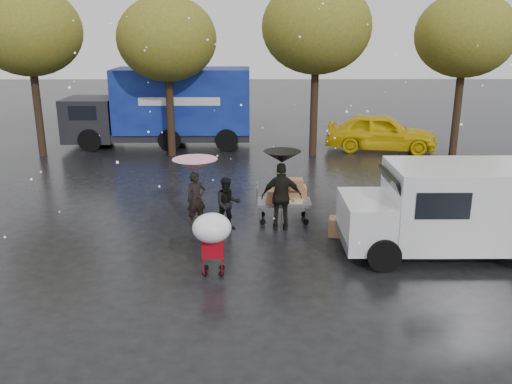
{
  "coord_description": "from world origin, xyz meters",
  "views": [
    {
      "loc": [
        -0.09,
        -12.58,
        5.27
      ],
      "look_at": [
        0.01,
        1.0,
        1.11
      ],
      "focal_mm": 38.0,
      "sensor_mm": 36.0,
      "label": 1
    }
  ],
  "objects_px": {
    "blue_truck": "(165,108)",
    "yellow_taxi": "(381,132)",
    "person_pink": "(196,199)",
    "white_van": "(453,208)",
    "shopping_cart": "(212,231)",
    "vendor_cart": "(287,196)",
    "person_black": "(282,197)"
  },
  "relations": [
    {
      "from": "person_pink",
      "to": "person_black",
      "type": "distance_m",
      "value": 2.34
    },
    {
      "from": "blue_truck",
      "to": "yellow_taxi",
      "type": "relative_size",
      "value": 1.73
    },
    {
      "from": "person_pink",
      "to": "person_black",
      "type": "height_order",
      "value": "person_black"
    },
    {
      "from": "vendor_cart",
      "to": "yellow_taxi",
      "type": "distance_m",
      "value": 10.27
    },
    {
      "from": "blue_truck",
      "to": "shopping_cart",
      "type": "bearing_deg",
      "value": -77.27
    },
    {
      "from": "person_pink",
      "to": "yellow_taxi",
      "type": "relative_size",
      "value": 0.31
    },
    {
      "from": "person_pink",
      "to": "yellow_taxi",
      "type": "height_order",
      "value": "yellow_taxi"
    },
    {
      "from": "blue_truck",
      "to": "person_black",
      "type": "bearing_deg",
      "value": -66.25
    },
    {
      "from": "shopping_cart",
      "to": "white_van",
      "type": "relative_size",
      "value": 0.3
    },
    {
      "from": "vendor_cart",
      "to": "yellow_taxi",
      "type": "height_order",
      "value": "yellow_taxi"
    },
    {
      "from": "person_black",
      "to": "person_pink",
      "type": "bearing_deg",
      "value": -7.72
    },
    {
      "from": "person_black",
      "to": "shopping_cart",
      "type": "height_order",
      "value": "person_black"
    },
    {
      "from": "blue_truck",
      "to": "yellow_taxi",
      "type": "xyz_separation_m",
      "value": [
        9.64,
        -0.99,
        -0.94
      ]
    },
    {
      "from": "vendor_cart",
      "to": "blue_truck",
      "type": "relative_size",
      "value": 0.18
    },
    {
      "from": "person_black",
      "to": "shopping_cart",
      "type": "bearing_deg",
      "value": 60.47
    },
    {
      "from": "blue_truck",
      "to": "yellow_taxi",
      "type": "distance_m",
      "value": 9.73
    },
    {
      "from": "yellow_taxi",
      "to": "vendor_cart",
      "type": "bearing_deg",
      "value": 163.82
    },
    {
      "from": "person_black",
      "to": "vendor_cart",
      "type": "distance_m",
      "value": 0.7
    },
    {
      "from": "vendor_cart",
      "to": "white_van",
      "type": "height_order",
      "value": "white_van"
    },
    {
      "from": "person_pink",
      "to": "white_van",
      "type": "height_order",
      "value": "white_van"
    },
    {
      "from": "white_van",
      "to": "vendor_cart",
      "type": "bearing_deg",
      "value": 148.37
    },
    {
      "from": "white_van",
      "to": "yellow_taxi",
      "type": "xyz_separation_m",
      "value": [
        0.93,
        11.45,
        -0.34
      ]
    },
    {
      "from": "person_pink",
      "to": "yellow_taxi",
      "type": "bearing_deg",
      "value": 27.88
    },
    {
      "from": "person_black",
      "to": "yellow_taxi",
      "type": "height_order",
      "value": "person_black"
    },
    {
      "from": "vendor_cart",
      "to": "blue_truck",
      "type": "height_order",
      "value": "blue_truck"
    },
    {
      "from": "vendor_cart",
      "to": "white_van",
      "type": "xyz_separation_m",
      "value": [
        3.78,
        -2.33,
        0.43
      ]
    },
    {
      "from": "shopping_cart",
      "to": "blue_truck",
      "type": "bearing_deg",
      "value": 102.73
    },
    {
      "from": "white_van",
      "to": "yellow_taxi",
      "type": "relative_size",
      "value": 1.02
    },
    {
      "from": "person_pink",
      "to": "white_van",
      "type": "distance_m",
      "value": 6.61
    },
    {
      "from": "person_pink",
      "to": "yellow_taxi",
      "type": "xyz_separation_m",
      "value": [
        7.22,
        9.45,
        0.07
      ]
    },
    {
      "from": "person_black",
      "to": "white_van",
      "type": "height_order",
      "value": "white_van"
    },
    {
      "from": "yellow_taxi",
      "to": "white_van",
      "type": "bearing_deg",
      "value": -173.49
    }
  ]
}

